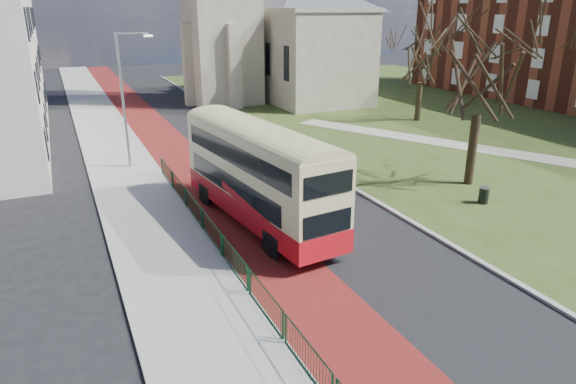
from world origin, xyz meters
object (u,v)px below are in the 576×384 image
streetlamp (125,94)px  winter_tree_far (423,52)px  bus (258,171)px  litter_bin (484,195)px  winter_tree_near (484,56)px

streetlamp → winter_tree_far: bearing=9.8°
streetlamp → bus: 12.19m
streetlamp → litter_bin: (15.33, -13.66, -4.12)m
bus → winter_tree_far: bearing=29.8°
streetlamp → winter_tree_far: size_ratio=0.95×
streetlamp → winter_tree_far: 25.47m
bus → winter_tree_near: (12.82, 0.37, 4.48)m
bus → winter_tree_far: size_ratio=1.30×
winter_tree_near → litter_bin: winter_tree_near is taller
bus → streetlamp: bearing=102.7°
winter_tree_near → litter_bin: bearing=-119.4°
winter_tree_near → litter_bin: size_ratio=11.77×
litter_bin → winter_tree_far: bearing=61.6°
bus → winter_tree_near: 13.59m
winter_tree_far → litter_bin: (-9.74, -17.99, -5.42)m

